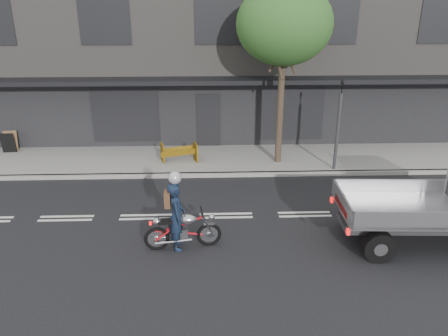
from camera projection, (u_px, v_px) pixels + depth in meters
ground at (226, 216)px, 13.22m from camera, size 80.00×80.00×0.00m
sidewalk at (221, 160)px, 17.56m from camera, size 32.00×3.20×0.15m
kerb at (223, 175)px, 16.08m from camera, size 32.00×0.20×0.15m
building_main at (217, 43)px, 22.26m from camera, size 26.00×10.00×8.00m
street_tree at (284, 25)px, 15.27m from camera, size 3.40×3.40×6.74m
traffic_light_pole at (338, 130)px, 15.87m from camera, size 0.12×0.12×3.50m
motorcycle at (183, 229)px, 11.38m from camera, size 2.03×0.59×1.05m
rider at (176, 216)px, 11.23m from camera, size 0.52×0.72×1.85m
construction_barrier at (179, 154)px, 16.84m from camera, size 1.49×0.97×0.78m
sandwich_board at (8, 143)px, 17.93m from camera, size 0.57×0.41×0.86m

